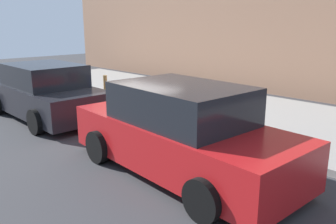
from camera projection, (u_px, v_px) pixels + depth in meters
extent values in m
plane|color=#333335|center=(126.00, 116.00, 10.29)|extent=(40.00, 40.00, 0.00)
cube|color=gray|center=(184.00, 101.00, 11.96)|extent=(18.00, 5.00, 0.14)
cube|color=maroon|center=(252.00, 123.00, 7.96)|extent=(0.46, 0.27, 0.61)
cube|color=black|center=(252.00, 123.00, 7.96)|extent=(0.46, 0.07, 0.62)
cylinder|color=gray|center=(261.00, 107.00, 7.74)|extent=(0.02, 0.02, 0.21)
cylinder|color=gray|center=(246.00, 104.00, 7.99)|extent=(0.02, 0.02, 0.21)
cylinder|color=black|center=(253.00, 101.00, 7.84)|extent=(0.39, 0.04, 0.02)
cylinder|color=black|center=(259.00, 136.00, 7.90)|extent=(0.05, 0.02, 0.04)
cylinder|color=black|center=(244.00, 132.00, 8.17)|extent=(0.05, 0.02, 0.04)
cube|color=red|center=(232.00, 117.00, 8.31)|extent=(0.49, 0.20, 0.66)
cube|color=black|center=(232.00, 117.00, 8.31)|extent=(0.50, 0.05, 0.68)
cylinder|color=gray|center=(240.00, 104.00, 8.08)|extent=(0.02, 0.02, 0.04)
cylinder|color=gray|center=(225.00, 102.00, 8.36)|extent=(0.02, 0.02, 0.04)
cylinder|color=black|center=(233.00, 102.00, 8.22)|extent=(0.43, 0.04, 0.02)
cylinder|color=black|center=(239.00, 131.00, 8.24)|extent=(0.04, 0.02, 0.04)
cylinder|color=black|center=(224.00, 128.00, 8.53)|extent=(0.04, 0.02, 0.04)
cube|color=#59601E|center=(214.00, 114.00, 8.66)|extent=(0.46, 0.25, 0.66)
cube|color=black|center=(214.00, 114.00, 8.66)|extent=(0.45, 0.07, 0.67)
cylinder|color=gray|center=(221.00, 101.00, 8.45)|extent=(0.02, 0.02, 0.04)
cylinder|color=gray|center=(208.00, 99.00, 8.70)|extent=(0.02, 0.02, 0.04)
cylinder|color=black|center=(214.00, 99.00, 8.57)|extent=(0.38, 0.05, 0.02)
cylinder|color=black|center=(220.00, 127.00, 8.61)|extent=(0.05, 0.02, 0.04)
cylinder|color=black|center=(207.00, 124.00, 8.87)|extent=(0.05, 0.02, 0.04)
cube|color=navy|center=(198.00, 109.00, 9.04)|extent=(0.48, 0.25, 0.70)
cube|color=black|center=(198.00, 109.00, 9.04)|extent=(0.48, 0.07, 0.71)
cylinder|color=gray|center=(204.00, 93.00, 8.78)|extent=(0.02, 0.02, 0.22)
cylinder|color=gray|center=(193.00, 91.00, 9.08)|extent=(0.02, 0.02, 0.22)
cylinder|color=black|center=(199.00, 88.00, 8.90)|extent=(0.41, 0.05, 0.02)
cylinder|color=black|center=(204.00, 123.00, 8.97)|extent=(0.05, 0.02, 0.04)
cylinder|color=black|center=(192.00, 119.00, 9.27)|extent=(0.05, 0.02, 0.04)
cube|color=#9EA0A8|center=(183.00, 107.00, 9.37)|extent=(0.42, 0.21, 0.65)
cube|color=black|center=(183.00, 107.00, 9.37)|extent=(0.42, 0.04, 0.66)
cylinder|color=gray|center=(188.00, 91.00, 9.14)|extent=(0.02, 0.02, 0.29)
cylinder|color=gray|center=(178.00, 89.00, 9.38)|extent=(0.02, 0.02, 0.29)
cylinder|color=black|center=(183.00, 84.00, 9.22)|extent=(0.35, 0.03, 0.02)
cylinder|color=black|center=(188.00, 119.00, 9.32)|extent=(0.04, 0.02, 0.04)
cylinder|color=black|center=(178.00, 116.00, 9.57)|extent=(0.04, 0.02, 0.04)
cube|color=black|center=(172.00, 103.00, 9.78)|extent=(0.48, 0.24, 0.65)
cube|color=black|center=(172.00, 103.00, 9.78)|extent=(0.48, 0.07, 0.67)
cylinder|color=gray|center=(176.00, 89.00, 9.52)|extent=(0.02, 0.02, 0.20)
cylinder|color=gray|center=(167.00, 87.00, 9.82)|extent=(0.02, 0.02, 0.20)
cylinder|color=black|center=(172.00, 85.00, 9.65)|extent=(0.41, 0.05, 0.02)
cylinder|color=black|center=(176.00, 115.00, 9.70)|extent=(0.05, 0.02, 0.04)
cylinder|color=black|center=(167.00, 112.00, 10.01)|extent=(0.05, 0.02, 0.04)
cube|color=#0F606B|center=(158.00, 101.00, 10.08)|extent=(0.40, 0.20, 0.65)
cube|color=black|center=(158.00, 101.00, 10.08)|extent=(0.40, 0.04, 0.67)
cylinder|color=gray|center=(162.00, 86.00, 9.85)|extent=(0.02, 0.02, 0.25)
cylinder|color=gray|center=(154.00, 85.00, 10.09)|extent=(0.02, 0.02, 0.25)
cylinder|color=black|center=(158.00, 81.00, 9.94)|extent=(0.33, 0.03, 0.02)
cylinder|color=black|center=(162.00, 112.00, 10.04)|extent=(0.04, 0.02, 0.04)
cylinder|color=black|center=(154.00, 110.00, 10.28)|extent=(0.04, 0.02, 0.04)
cube|color=maroon|center=(147.00, 97.00, 10.44)|extent=(0.47, 0.24, 0.71)
cube|color=black|center=(147.00, 97.00, 10.44)|extent=(0.48, 0.05, 0.73)
cylinder|color=gray|center=(151.00, 86.00, 10.20)|extent=(0.02, 0.02, 0.04)
cylinder|color=gray|center=(143.00, 84.00, 10.49)|extent=(0.02, 0.02, 0.04)
cylinder|color=black|center=(147.00, 84.00, 10.34)|extent=(0.41, 0.03, 0.02)
cylinder|color=black|center=(152.00, 109.00, 10.38)|extent=(0.04, 0.02, 0.04)
cylinder|color=black|center=(143.00, 107.00, 10.67)|extent=(0.04, 0.02, 0.04)
cube|color=red|center=(136.00, 97.00, 10.81)|extent=(0.45, 0.25, 0.58)
cube|color=black|center=(136.00, 97.00, 10.81)|extent=(0.44, 0.07, 0.59)
cylinder|color=gray|center=(140.00, 88.00, 10.62)|extent=(0.02, 0.02, 0.04)
cylinder|color=gray|center=(132.00, 86.00, 10.86)|extent=(0.02, 0.02, 0.04)
cylinder|color=black|center=(136.00, 86.00, 10.73)|extent=(0.37, 0.05, 0.02)
cylinder|color=black|center=(140.00, 106.00, 10.76)|extent=(0.05, 0.02, 0.04)
cylinder|color=black|center=(132.00, 104.00, 11.00)|extent=(0.05, 0.02, 0.04)
cylinder|color=red|center=(123.00, 94.00, 11.26)|extent=(0.20, 0.20, 0.55)
sphere|color=red|center=(122.00, 84.00, 11.18)|extent=(0.21, 0.21, 0.21)
cylinder|color=red|center=(120.00, 93.00, 11.36)|extent=(0.09, 0.10, 0.09)
cylinder|color=red|center=(125.00, 94.00, 11.15)|extent=(0.09, 0.10, 0.09)
cylinder|color=brown|center=(105.00, 88.00, 11.64)|extent=(0.12, 0.12, 0.84)
cube|color=#AD1619|center=(181.00, 142.00, 6.26)|extent=(4.61, 2.01, 0.80)
cube|color=black|center=(181.00, 103.00, 6.08)|extent=(2.43, 1.75, 0.65)
cylinder|color=black|center=(98.00, 147.00, 6.77)|extent=(0.65, 0.25, 0.64)
cylinder|color=black|center=(168.00, 129.00, 7.91)|extent=(0.65, 0.25, 0.64)
cylinder|color=black|center=(203.00, 200.00, 4.73)|extent=(0.65, 0.25, 0.64)
cylinder|color=black|center=(276.00, 166.00, 5.87)|extent=(0.65, 0.25, 0.64)
cube|color=black|center=(46.00, 99.00, 9.99)|extent=(4.42, 1.84, 0.75)
cube|color=black|center=(44.00, 75.00, 9.83)|extent=(2.30, 1.68, 0.62)
cylinder|color=black|center=(55.00, 95.00, 11.62)|extent=(0.64, 0.22, 0.64)
cylinder|color=black|center=(36.00, 122.00, 8.48)|extent=(0.64, 0.22, 0.64)
cylinder|color=black|center=(100.00, 109.00, 9.71)|extent=(0.64, 0.22, 0.64)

